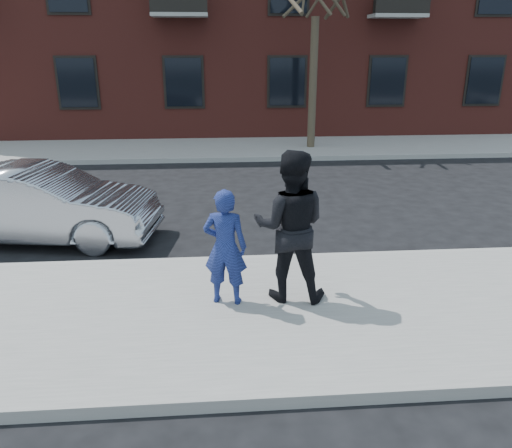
{
  "coord_description": "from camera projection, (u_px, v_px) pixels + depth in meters",
  "views": [
    {
      "loc": [
        1.25,
        -6.05,
        3.45
      ],
      "look_at": [
        1.76,
        0.4,
        1.13
      ],
      "focal_mm": 35.0,
      "sensor_mm": 36.0,
      "label": 1
    }
  ],
  "objects": [
    {
      "name": "silver_sedan",
      "position": [
        40.0,
        204.0,
        9.17
      ],
      "size": [
        4.42,
        2.08,
        1.4
      ],
      "primitive_type": "imported",
      "rotation": [
        0.0,
        0.0,
        1.43
      ],
      "color": "#999BA3",
      "rests_on": "ground"
    },
    {
      "name": "man_peacoat",
      "position": [
        290.0,
        227.0,
        6.63
      ],
      "size": [
        1.12,
        0.94,
        2.07
      ],
      "rotation": [
        0.0,
        0.0,
        2.97
      ],
      "color": "black",
      "rests_on": "near_sidewalk"
    },
    {
      "name": "man_hoodie",
      "position": [
        225.0,
        247.0,
        6.57
      ],
      "size": [
        0.65,
        0.54,
        1.59
      ],
      "rotation": [
        0.0,
        0.0,
        2.94
      ],
      "color": "navy",
      "rests_on": "near_sidewalk"
    },
    {
      "name": "near_curb",
      "position": [
        144.0,
        264.0,
        8.18
      ],
      "size": [
        50.0,
        0.1,
        0.15
      ],
      "primitive_type": "cube",
      "color": "#999691",
      "rests_on": "ground"
    },
    {
      "name": "ground",
      "position": [
        129.0,
        316.0,
        6.75
      ],
      "size": [
        100.0,
        100.0,
        0.0
      ],
      "primitive_type": "plane",
      "color": "black",
      "rests_on": "ground"
    },
    {
      "name": "far_sidewalk",
      "position": [
        181.0,
        149.0,
        17.29
      ],
      "size": [
        50.0,
        3.5,
        0.15
      ],
      "primitive_type": "cube",
      "color": "gray",
      "rests_on": "ground"
    },
    {
      "name": "near_sidewalk",
      "position": [
        125.0,
        321.0,
        6.49
      ],
      "size": [
        50.0,
        3.5,
        0.15
      ],
      "primitive_type": "cube",
      "color": "gray",
      "rests_on": "ground"
    },
    {
      "name": "far_curb",
      "position": [
        177.0,
        160.0,
        15.6
      ],
      "size": [
        50.0,
        0.1,
        0.15
      ],
      "primitive_type": "cube",
      "color": "#999691",
      "rests_on": "ground"
    }
  ]
}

